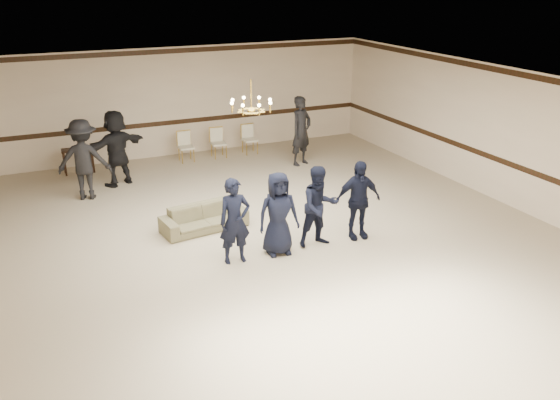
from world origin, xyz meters
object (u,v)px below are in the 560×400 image
at_px(boy_d, 358,200).
at_px(adult_left, 84,160).
at_px(adult_right, 301,131).
at_px(banquet_chair_right, 250,140).
at_px(adult_mid, 116,148).
at_px(settee, 204,218).
at_px(banquet_chair_left, 186,147).
at_px(boy_b, 278,214).
at_px(chandelier, 251,95).
at_px(banquet_chair_mid, 219,143).
at_px(boy_c, 319,207).
at_px(boy_a, 235,221).
at_px(console_table, 78,161).

bearing_deg(boy_d, adult_left, 142.21).
bearing_deg(adult_right, banquet_chair_right, 96.91).
relative_size(adult_mid, banquet_chair_right, 2.26).
height_order(boy_d, settee, boy_d).
xyz_separation_m(adult_mid, banquet_chair_left, (2.16, 1.22, -0.55)).
height_order(boy_b, settee, boy_b).
height_order(banquet_chair_left, banquet_chair_right, same).
distance_m(chandelier, banquet_chair_mid, 5.79).
height_order(boy_b, boy_c, same).
relative_size(boy_a, settee, 0.91).
xyz_separation_m(chandelier, boy_d, (1.73, -1.49, -2.04)).
relative_size(adult_left, banquet_chair_right, 2.26).
height_order(adult_mid, banquet_chair_right, adult_mid).
distance_m(boy_b, adult_left, 5.61).
relative_size(boy_a, boy_d, 1.00).
relative_size(boy_b, adult_mid, 0.85).
relative_size(boy_a, adult_right, 0.85).
bearing_deg(boy_c, settee, 138.60).
bearing_deg(adult_right, banquet_chair_mid, 116.94).
bearing_deg(banquet_chair_mid, console_table, -178.68).
relative_size(boy_b, banquet_chair_mid, 1.92).
relative_size(adult_left, adult_right, 1.00).
height_order(boy_a, adult_right, adult_right).
bearing_deg(chandelier, banquet_chair_mid, 79.28).
height_order(boy_a, banquet_chair_mid, boy_a).
relative_size(settee, banquet_chair_right, 2.11).
distance_m(settee, banquet_chair_right, 5.80).
bearing_deg(adult_mid, boy_c, 96.12).
bearing_deg(chandelier, adult_right, 50.52).
height_order(chandelier, boy_d, chandelier).
height_order(boy_c, banquet_chair_left, boy_c).
distance_m(boy_d, adult_right, 5.17).
xyz_separation_m(adult_mid, banquet_chair_right, (4.16, 1.22, -0.55)).
distance_m(boy_b, banquet_chair_left, 6.66).
bearing_deg(settee, adult_right, 32.46).
xyz_separation_m(boy_a, adult_mid, (-1.22, 5.43, 0.15)).
distance_m(adult_mid, banquet_chair_mid, 3.43).
height_order(adult_right, console_table, adult_right).
bearing_deg(boy_b, adult_mid, 115.68).
height_order(adult_mid, console_table, adult_mid).
relative_size(chandelier, settee, 0.51).
distance_m(chandelier, adult_mid, 4.88).
xyz_separation_m(adult_left, adult_right, (6.00, 0.30, 0.00)).
bearing_deg(chandelier, boy_c, -60.83).
distance_m(chandelier, console_table, 6.65).
xyz_separation_m(boy_a, boy_c, (1.80, 0.00, 0.00)).
height_order(boy_a, boy_b, same).
relative_size(adult_right, banquet_chair_right, 2.26).
bearing_deg(boy_b, banquet_chair_right, 77.29).
distance_m(banquet_chair_mid, console_table, 4.01).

